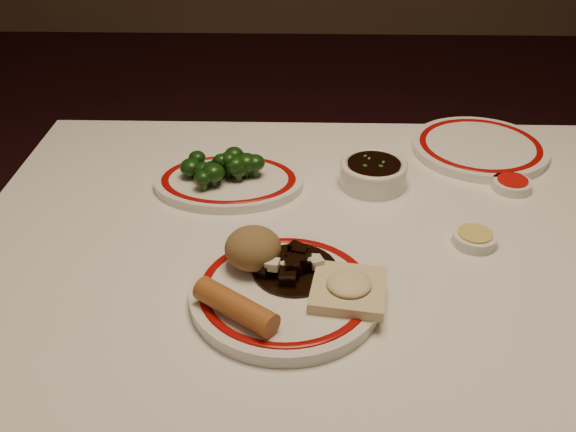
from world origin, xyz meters
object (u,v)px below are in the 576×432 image
at_px(main_plate, 286,292).
at_px(broccoli_pile, 225,165).
at_px(soy_bowl, 373,174).
at_px(dining_table, 369,306).
at_px(stirfry_heap, 292,265).
at_px(fried_wonton, 349,288).
at_px(spring_roll, 236,306).
at_px(broccoli_plate, 229,182).
at_px(rice_mound, 253,248).

bearing_deg(main_plate, broccoli_pile, 110.52).
bearing_deg(soy_bowl, dining_table, -94.59).
xyz_separation_m(stirfry_heap, broccoli_pile, (-0.11, 0.25, 0.01)).
height_order(fried_wonton, broccoli_pile, broccoli_pile).
bearing_deg(spring_roll, broccoli_pile, 45.23).
bearing_deg(broccoli_plate, soy_bowl, 2.51).
distance_m(rice_mound, soy_bowl, 0.31).
xyz_separation_m(spring_roll, soy_bowl, (0.20, 0.35, -0.01)).
bearing_deg(soy_bowl, broccoli_plate, -177.49).
xyz_separation_m(main_plate, fried_wonton, (0.08, -0.01, 0.02)).
distance_m(spring_roll, soy_bowl, 0.40).
relative_size(rice_mound, broccoli_pile, 0.54).
distance_m(dining_table, rice_mound, 0.22).
xyz_separation_m(main_plate, broccoli_pile, (-0.11, 0.29, 0.03)).
relative_size(rice_mound, spring_roll, 0.66).
relative_size(main_plate, spring_roll, 2.78).
bearing_deg(broccoli_plate, spring_roll, -82.57).
bearing_deg(rice_mound, stirfry_heap, -14.88).
bearing_deg(soy_bowl, broccoli_pile, -177.43).
height_order(broccoli_plate, soy_bowl, soy_bowl).
distance_m(broccoli_plate, soy_bowl, 0.24).
distance_m(fried_wonton, broccoli_plate, 0.35).
xyz_separation_m(rice_mound, stirfry_heap, (0.05, -0.01, -0.02)).
bearing_deg(fried_wonton, main_plate, 171.92).
height_order(main_plate, broccoli_plate, main_plate).
bearing_deg(main_plate, rice_mound, 133.10).
bearing_deg(spring_roll, dining_table, -12.92).
relative_size(dining_table, stirfry_heap, 10.48).
bearing_deg(soy_bowl, rice_mound, -126.09).
bearing_deg(broccoli_pile, main_plate, -69.48).
xyz_separation_m(fried_wonton, soy_bowl, (0.06, 0.31, -0.01)).
distance_m(rice_mound, broccoli_plate, 0.25).
height_order(rice_mound, soy_bowl, rice_mound).
distance_m(rice_mound, fried_wonton, 0.14).
bearing_deg(stirfry_heap, broccoli_pile, 114.44).
xyz_separation_m(broccoli_plate, soy_bowl, (0.24, 0.01, 0.01)).
distance_m(broccoli_pile, soy_bowl, 0.25).
bearing_deg(broccoli_pile, soy_bowl, 2.57).
xyz_separation_m(rice_mound, fried_wonton, (0.12, -0.06, -0.02)).
height_order(spring_roll, broccoli_pile, broccoli_pile).
relative_size(stirfry_heap, soy_bowl, 1.04).
relative_size(dining_table, spring_roll, 10.46).
height_order(main_plate, broccoli_pile, broccoli_pile).
xyz_separation_m(spring_roll, fried_wonton, (0.14, 0.04, -0.01)).
xyz_separation_m(dining_table, broccoli_pile, (-0.23, 0.19, 0.13)).
xyz_separation_m(fried_wonton, stirfry_heap, (-0.07, 0.05, -0.00)).
distance_m(main_plate, broccoli_plate, 0.30).
bearing_deg(dining_table, fried_wonton, -111.45).
xyz_separation_m(main_plate, stirfry_heap, (0.01, 0.03, 0.02)).
height_order(dining_table, soy_bowl, soy_bowl).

